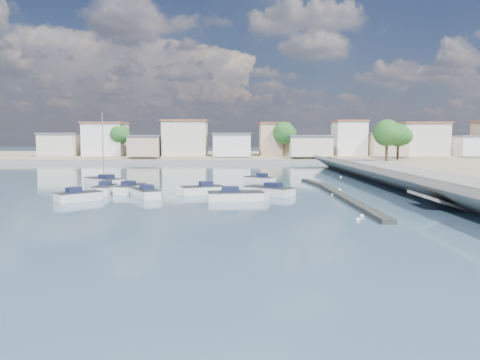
# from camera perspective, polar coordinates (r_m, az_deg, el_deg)

# --- Properties ---
(ground) EXTENTS (400.00, 400.00, 0.00)m
(ground) POSITION_cam_1_polar(r_m,az_deg,el_deg) (74.07, 1.95, 0.76)
(ground) COLOR #344D68
(ground) RESTS_ON ground
(seawall_walkway) EXTENTS (5.00, 90.00, 1.80)m
(seawall_walkway) POSITION_cam_1_polar(r_m,az_deg,el_deg) (51.87, 24.30, -0.67)
(seawall_walkway) COLOR slate
(seawall_walkway) RESTS_ON ground
(breakwater) EXTENTS (2.00, 31.02, 0.35)m
(breakwater) POSITION_cam_1_polar(r_m,az_deg,el_deg) (47.91, 11.75, -1.64)
(breakwater) COLOR black
(breakwater) RESTS_ON ground
(far_shore_land) EXTENTS (160.00, 40.00, 1.40)m
(far_shore_land) POSITION_cam_1_polar(r_m,az_deg,el_deg) (125.91, 0.87, 2.95)
(far_shore_land) COLOR gray
(far_shore_land) RESTS_ON ground
(far_shore_quay) EXTENTS (160.00, 2.50, 0.80)m
(far_shore_quay) POSITION_cam_1_polar(r_m,az_deg,el_deg) (104.96, 1.17, 2.32)
(far_shore_quay) COLOR slate
(far_shore_quay) RESTS_ON ground
(far_town) EXTENTS (113.01, 12.80, 8.35)m
(far_town) POSITION_cam_1_polar(r_m,az_deg,el_deg) (111.58, 6.61, 4.79)
(far_town) COLOR beige
(far_town) RESTS_ON far_shore_land
(shore_trees) EXTENTS (74.56, 38.32, 7.92)m
(shore_trees) POSITION_cam_1_polar(r_m,az_deg,el_deg) (102.55, 5.92, 5.48)
(shore_trees) COLOR #38281E
(shore_trees) RESTS_ON ground
(motorboat_a) EXTENTS (3.57, 4.61, 1.48)m
(motorboat_a) POSITION_cam_1_polar(r_m,az_deg,el_deg) (46.35, -11.54, -1.61)
(motorboat_a) COLOR silver
(motorboat_a) RESTS_ON ground
(motorboat_b) EXTENTS (4.13, 3.95, 1.48)m
(motorboat_b) POSITION_cam_1_polar(r_m,az_deg,el_deg) (45.44, -18.84, -1.93)
(motorboat_b) COLOR silver
(motorboat_b) RESTS_ON ground
(motorboat_c) EXTENTS (5.23, 4.70, 1.48)m
(motorboat_c) POSITION_cam_1_polar(r_m,az_deg,el_deg) (47.50, 3.28, -1.34)
(motorboat_c) COLOR silver
(motorboat_c) RESTS_ON ground
(motorboat_d) EXTENTS (4.83, 3.17, 1.48)m
(motorboat_d) POSITION_cam_1_polar(r_m,az_deg,el_deg) (48.09, -4.93, -1.27)
(motorboat_d) COLOR silver
(motorboat_d) RESTS_ON ground
(motorboat_e) EXTENTS (2.76, 5.10, 1.48)m
(motorboat_e) POSITION_cam_1_polar(r_m,az_deg,el_deg) (50.80, -13.10, -1.04)
(motorboat_e) COLOR silver
(motorboat_e) RESTS_ON ground
(motorboat_f) EXTENTS (3.98, 3.68, 1.48)m
(motorboat_f) POSITION_cam_1_polar(r_m,az_deg,el_deg) (59.41, 2.23, -0.00)
(motorboat_f) COLOR silver
(motorboat_f) RESTS_ON ground
(motorboat_g) EXTENTS (1.76, 5.04, 1.48)m
(motorboat_g) POSITION_cam_1_polar(r_m,az_deg,el_deg) (50.22, -16.27, -1.19)
(motorboat_g) COLOR silver
(motorboat_g) RESTS_ON ground
(motorboat_h) EXTENTS (5.80, 2.57, 1.48)m
(motorboat_h) POSITION_cam_1_polar(r_m,az_deg,el_deg) (43.23, -0.18, -2.00)
(motorboat_h) COLOR silver
(motorboat_h) RESTS_ON ground
(sailboat) EXTENTS (5.74, 5.41, 9.00)m
(sailboat) POSITION_cam_1_polar(r_m,az_deg,el_deg) (59.93, -16.41, -0.14)
(sailboat) COLOR silver
(sailboat) RESTS_ON ground
(mooring_buoys) EXTENTS (17.73, 35.07, 0.33)m
(mooring_buoys) POSITION_cam_1_polar(r_m,az_deg,el_deg) (48.72, 9.73, -1.63)
(mooring_buoys) COLOR silver
(mooring_buoys) RESTS_ON ground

